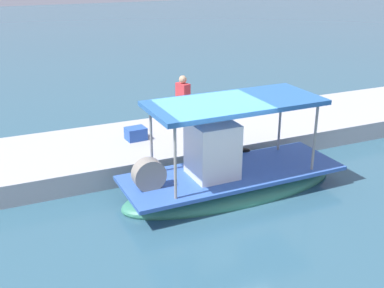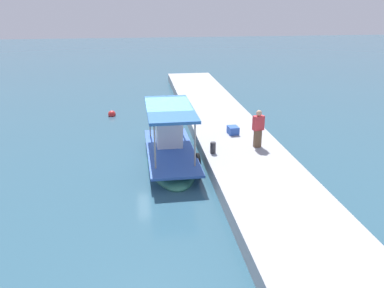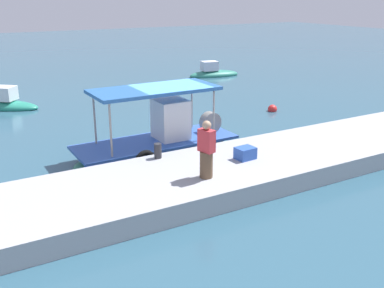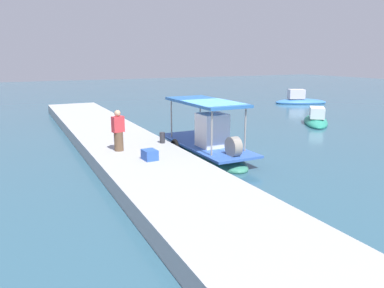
{
  "view_description": "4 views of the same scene",
  "coord_description": "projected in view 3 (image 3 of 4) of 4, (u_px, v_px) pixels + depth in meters",
  "views": [
    {
      "loc": [
        5.01,
        9.67,
        5.76
      ],
      "look_at": [
        0.05,
        -1.38,
        1.06
      ],
      "focal_mm": 44.57,
      "sensor_mm": 36.0,
      "label": 1
    },
    {
      "loc": [
        -16.95,
        0.99,
        6.82
      ],
      "look_at": [
        -1.0,
        -1.22,
        0.92
      ],
      "focal_mm": 37.13,
      "sensor_mm": 36.0,
      "label": 2
    },
    {
      "loc": [
        -7.05,
        -14.2,
        5.58
      ],
      "look_at": [
        -0.13,
        -2.05,
        0.86
      ],
      "focal_mm": 41.62,
      "sensor_mm": 36.0,
      "label": 3
    },
    {
      "loc": [
        13.71,
        -7.97,
        4.37
      ],
      "look_at": [
        0.03,
        -1.29,
        0.78
      ],
      "focal_mm": 34.77,
      "sensor_mm": 36.0,
      "label": 4
    }
  ],
  "objects": [
    {
      "name": "ground_plane",
      "position": [
        168.0,
        150.0,
        16.78
      ],
      "size": [
        120.0,
        120.0,
        0.0
      ],
      "primitive_type": "plane",
      "color": "#30596E"
    },
    {
      "name": "dock_quay",
      "position": [
        219.0,
        174.0,
        13.78
      ],
      "size": [
        36.0,
        3.63,
        0.61
      ],
      "primitive_type": "cube",
      "color": "#A6A8AC",
      "rests_on": "ground_plane"
    },
    {
      "name": "main_fishing_boat",
      "position": [
        159.0,
        144.0,
        16.14
      ],
      "size": [
        6.15,
        2.24,
        2.84
      ],
      "color": "#388368",
      "rests_on": "ground_plane"
    },
    {
      "name": "moored_boat_mid",
      "position": [
        213.0,
        74.0,
        31.84
      ],
      "size": [
        3.87,
        1.99,
        1.32
      ],
      "color": "#2E826F",
      "rests_on": "ground_plane"
    },
    {
      "name": "fisherman_near_bollard",
      "position": [
        206.0,
        152.0,
        12.49
      ],
      "size": [
        0.46,
        0.53,
        1.68
      ],
      "color": "brown",
      "rests_on": "dock_quay"
    },
    {
      "name": "cargo_crate",
      "position": [
        245.0,
        153.0,
        14.1
      ],
      "size": [
        0.63,
        0.52,
        0.38
      ],
      "primitive_type": "cube",
      "rotation": [
        0.0,
        0.0,
        0.08
      ],
      "color": "#2D56B3",
      "rests_on": "dock_quay"
    },
    {
      "name": "mooring_bollard",
      "position": [
        158.0,
        151.0,
        14.15
      ],
      "size": [
        0.24,
        0.24,
        0.48
      ],
      "primitive_type": "cylinder",
      "color": "#2D2D33",
      "rests_on": "dock_quay"
    },
    {
      "name": "marker_buoy",
      "position": [
        272.0,
        109.0,
        22.33
      ],
      "size": [
        0.47,
        0.47,
        0.47
      ],
      "color": "red",
      "rests_on": "ground_plane"
    }
  ]
}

